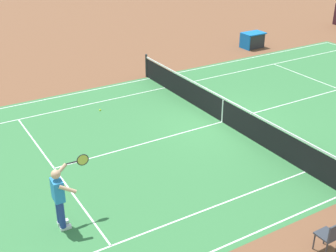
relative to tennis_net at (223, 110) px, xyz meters
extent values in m
plane|color=brown|center=(0.00, 0.00, -0.49)|extent=(60.00, 60.00, 0.00)
cube|color=#387A42|center=(0.00, 0.00, -0.49)|extent=(24.20, 11.40, 0.00)
cube|color=white|center=(0.00, -5.50, -0.49)|extent=(23.80, 0.05, 0.01)
cube|color=white|center=(0.00, -4.11, -0.49)|extent=(23.80, 0.05, 0.01)
cube|color=white|center=(0.00, 4.11, -0.49)|extent=(23.80, 0.05, 0.01)
cube|color=white|center=(6.40, 0.00, -0.49)|extent=(0.05, 8.22, 0.01)
cube|color=white|center=(0.00, 0.00, -0.49)|extent=(12.80, 0.05, 0.01)
cylinder|color=#2D2D33|center=(0.00, -5.80, 0.05)|extent=(0.10, 0.10, 1.08)
cube|color=black|center=(0.00, 0.00, -0.05)|extent=(0.02, 11.60, 0.88)
cube|color=white|center=(0.00, 0.00, 0.46)|extent=(0.04, 11.60, 0.06)
cube|color=white|center=(0.00, 0.00, -0.05)|extent=(0.04, 0.06, 0.88)
cylinder|color=navy|center=(7.15, 2.95, -0.04)|extent=(0.15, 0.15, 0.74)
cube|color=white|center=(7.09, 2.96, -0.45)|extent=(0.28, 0.12, 0.09)
cylinder|color=navy|center=(7.14, 2.71, -0.04)|extent=(0.15, 0.15, 0.74)
cube|color=white|center=(7.08, 2.72, -0.45)|extent=(0.28, 0.12, 0.09)
cube|color=#2884D1|center=(7.14, 2.83, 0.61)|extent=(0.26, 0.39, 0.56)
sphere|color=#DBAA84|center=(7.14, 2.83, 1.04)|extent=(0.23, 0.23, 0.23)
cylinder|color=#DBAA84|center=(6.98, 3.12, 0.74)|extent=(0.41, 0.23, 0.26)
cylinder|color=#DBAA84|center=(6.95, 2.56, 0.94)|extent=(0.42, 0.20, 0.30)
cylinder|color=#232326|center=(6.64, 2.52, 1.05)|extent=(0.28, 0.05, 0.04)
torus|color=#232326|center=(6.35, 2.53, 1.05)|extent=(0.31, 0.04, 0.31)
cylinder|color=#C6D84C|center=(6.35, 2.53, 1.05)|extent=(0.27, 0.02, 0.27)
sphere|color=#CCE01E|center=(3.46, -3.27, -0.46)|extent=(0.07, 0.07, 0.07)
cylinder|color=#38383D|center=(2.41, 6.64, -0.27)|extent=(0.04, 0.04, 0.44)
cylinder|color=#38383D|center=(2.05, 6.64, -0.27)|extent=(0.04, 0.04, 0.44)
cylinder|color=#38383D|center=(2.41, 7.00, -0.27)|extent=(0.04, 0.04, 0.44)
cube|color=#333842|center=(2.23, 6.82, -0.03)|extent=(0.44, 0.44, 0.04)
cube|color=#333842|center=(2.23, 7.02, 0.19)|extent=(0.44, 0.04, 0.40)
cube|color=#2D2D33|center=(-7.45, -6.97, -0.09)|extent=(1.10, 0.70, 0.80)
cube|color=blue|center=(-7.45, -6.97, 0.33)|extent=(1.24, 0.84, 0.06)
cube|color=blue|center=(-6.85, -6.97, -0.07)|extent=(0.06, 0.84, 0.84)
camera|label=1|loc=(9.60, 11.99, 6.72)|focal=48.73mm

